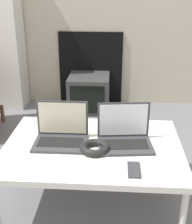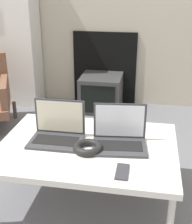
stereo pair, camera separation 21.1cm
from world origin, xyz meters
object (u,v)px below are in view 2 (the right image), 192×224
Objects in this scene: phone at (122,172)px; headphones at (88,147)px; laptop_left at (57,132)px; laptop_right at (119,137)px; tv at (101,93)px.

headphones is at bearing 139.59° from phone.
laptop_right is (0.38, -0.00, 0.00)m from laptop_left.
tv is (0.04, 1.45, -0.25)m from laptop_left.
laptop_left is at bearing 153.89° from headphones.
phone is at bearing -77.38° from tv.
phone is (0.05, -0.29, -0.05)m from laptop_right.
laptop_left and laptop_right have the same top height.
tv is (-0.17, 1.56, -0.22)m from headphones.
phone is 1.80m from tv.
headphones is at bearing -155.46° from laptop_right.
phone is at bearing -40.41° from headphones.
laptop_right is 1.97× the size of headphones.
laptop_left reaches higher than tv.
phone reaches higher than tv.
headphones reaches higher than tv.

